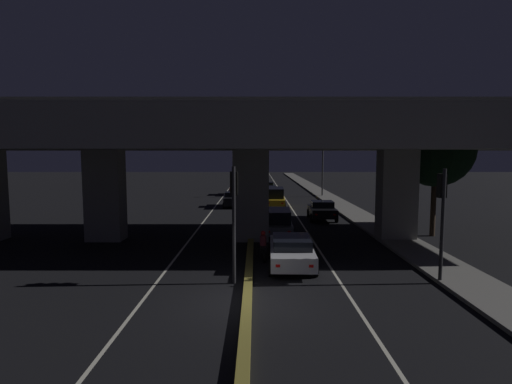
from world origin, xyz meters
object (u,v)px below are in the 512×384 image
car_grey_second (277,222)px  car_taxi_yellow_fourth (274,197)px  car_black_third (321,210)px  pedestrian_on_sidewalk (387,215)px  motorcycle_black_filtering_near (262,247)px  traffic_light_right_of_median (441,205)px  car_white_lead (290,250)px  traffic_light_left_of_median (233,204)px  street_lamp (318,160)px  car_black_lead_oncoming (232,199)px  motorcycle_red_filtering_mid (260,219)px  car_taxi_yellow_fifth (267,192)px  car_dark_red_second_oncoming (237,188)px  car_dark_green_sixth (266,187)px

car_grey_second → car_taxi_yellow_fourth: car_taxi_yellow_fourth is taller
car_black_third → car_taxi_yellow_fourth: 8.25m
car_taxi_yellow_fourth → pedestrian_on_sidewalk: bearing=-145.7°
car_taxi_yellow_fourth → motorcycle_black_filtering_near: (-1.52, -19.21, -0.40)m
traffic_light_right_of_median → car_white_lead: size_ratio=0.95×
traffic_light_left_of_median → motorcycle_black_filtering_near: bearing=71.6°
street_lamp → car_grey_second: street_lamp is taller
pedestrian_on_sidewalk → car_black_third: bearing=134.6°
motorcycle_black_filtering_near → car_white_lead: bearing=-139.4°
car_black_third → motorcycle_black_filtering_near: bearing=159.6°
car_black_lead_oncoming → motorcycle_black_filtering_near: (2.56, -19.33, -0.14)m
traffic_light_left_of_median → traffic_light_right_of_median: (8.18, 0.00, -0.06)m
car_taxi_yellow_fourth → motorcycle_black_filtering_near: car_taxi_yellow_fourth is taller
motorcycle_red_filtering_mid → pedestrian_on_sidewalk: 8.71m
traffic_light_right_of_median → motorcycle_red_filtering_mid: bearing=119.7°
car_taxi_yellow_fifth → car_dark_red_second_oncoming: bearing=50.3°
motorcycle_black_filtering_near → traffic_light_right_of_median: bearing=-120.2°
street_lamp → car_dark_green_sixth: size_ratio=1.77×
car_dark_red_second_oncoming → pedestrian_on_sidewalk: 25.70m
traffic_light_left_of_median → car_black_third: bearing=68.5°
car_dark_green_sixth → motorcycle_black_filtering_near: 33.47m
car_black_third → motorcycle_black_filtering_near: car_black_third is taller
street_lamp → car_white_lead: street_lamp is taller
car_dark_red_second_oncoming → pedestrian_on_sidewalk: (11.32, -23.07, 0.14)m
traffic_light_left_of_median → motorcycle_red_filtering_mid: traffic_light_left_of_median is taller
car_dark_red_second_oncoming → motorcycle_red_filtering_mid: 22.44m
car_grey_second → pedestrian_on_sidewalk: 7.91m
car_grey_second → car_taxi_yellow_fourth: size_ratio=0.84×
car_taxi_yellow_fourth → motorcycle_black_filtering_near: 19.28m
car_taxi_yellow_fourth → car_dark_green_sixth: (-0.36, 14.24, -0.26)m
traffic_light_right_of_median → car_black_third: size_ratio=1.14×
motorcycle_red_filtering_mid → car_taxi_yellow_fourth: bearing=-4.0°
car_black_lead_oncoming → car_taxi_yellow_fourth: bearing=86.6°
car_grey_second → car_dark_red_second_oncoming: 25.35m
car_black_third → car_taxi_yellow_fourth: bearing=25.4°
car_dark_red_second_oncoming → car_taxi_yellow_fifth: bearing=51.0°
car_white_lead → motorcycle_red_filtering_mid: size_ratio=2.68×
street_lamp → car_dark_green_sixth: street_lamp is taller
street_lamp → pedestrian_on_sidewalk: bearing=-85.8°
car_white_lead → car_dark_red_second_oncoming: size_ratio=1.20×
car_taxi_yellow_fourth → car_dark_green_sixth: bearing=3.8°
car_dark_red_second_oncoming → traffic_light_right_of_median: bearing=16.2°
car_grey_second → car_taxi_yellow_fifth: 21.97m
motorcycle_black_filtering_near → car_taxi_yellow_fifth: bearing=-4.8°
car_taxi_yellow_fifth → motorcycle_black_filtering_near: 27.68m
traffic_light_left_of_median → car_black_lead_oncoming: (-1.34, 22.99, -2.45)m
traffic_light_left_of_median → street_lamp: 33.30m
car_grey_second → street_lamp: bearing=-13.1°
car_dark_green_sixth → pedestrian_on_sidewalk: bearing=-162.1°
car_black_third → car_taxi_yellow_fifth: (-3.68, 16.01, -0.05)m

